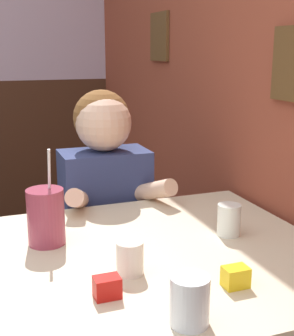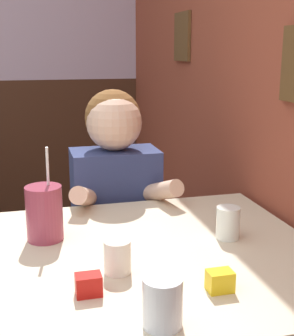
# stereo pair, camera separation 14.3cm
# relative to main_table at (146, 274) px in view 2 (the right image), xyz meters

# --- Properties ---
(brick_wall_right) EXTENTS (0.08, 4.77, 2.70)m
(brick_wall_right) POSITION_rel_main_table_xyz_m (0.55, 0.98, 0.65)
(brick_wall_right) COLOR brown
(brick_wall_right) RESTS_ON ground_plane
(main_table) EXTENTS (1.00, 0.89, 0.76)m
(main_table) POSITION_rel_main_table_xyz_m (0.00, 0.00, 0.00)
(main_table) COLOR beige
(main_table) RESTS_ON ground_plane
(person_seated) EXTENTS (0.42, 0.41, 1.17)m
(person_seated) POSITION_rel_main_table_xyz_m (0.03, 0.59, -0.07)
(person_seated) COLOR navy
(person_seated) RESTS_ON ground_plane
(cocktail_pitcher) EXTENTS (0.11, 0.11, 0.28)m
(cocktail_pitcher) POSITION_rel_main_table_xyz_m (-0.27, 0.17, 0.15)
(cocktail_pitcher) COLOR #99384C
(cocktail_pitcher) RESTS_ON main_table
(glass_near_pitcher) EXTENTS (0.08, 0.08, 0.11)m
(glass_near_pitcher) POSITION_rel_main_table_xyz_m (-0.05, -0.35, 0.12)
(glass_near_pitcher) COLOR silver
(glass_near_pitcher) RESTS_ON main_table
(glass_center) EXTENTS (0.07, 0.07, 0.10)m
(glass_center) POSITION_rel_main_table_xyz_m (0.26, 0.04, 0.11)
(glass_center) COLOR silver
(glass_center) RESTS_ON main_table
(glass_far_side) EXTENTS (0.07, 0.07, 0.09)m
(glass_far_side) POSITION_rel_main_table_xyz_m (-0.10, -0.10, 0.11)
(glass_far_side) COLOR silver
(glass_far_side) RESTS_ON main_table
(condiment_ketchup) EXTENTS (0.06, 0.04, 0.05)m
(condiment_ketchup) POSITION_rel_main_table_xyz_m (-0.18, -0.19, 0.09)
(condiment_ketchup) COLOR #B7140F
(condiment_ketchup) RESTS_ON main_table
(condiment_mustard) EXTENTS (0.06, 0.04, 0.05)m
(condiment_mustard) POSITION_rel_main_table_xyz_m (0.12, -0.25, 0.09)
(condiment_mustard) COLOR yellow
(condiment_mustard) RESTS_ON main_table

